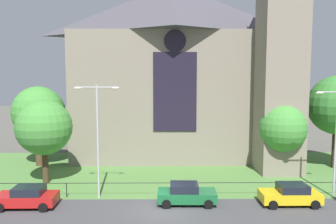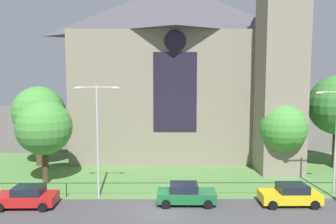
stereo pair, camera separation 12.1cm
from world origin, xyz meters
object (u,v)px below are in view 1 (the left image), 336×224
(tree_right_near, at_px, (283,129))
(parked_car_red, at_px, (27,197))
(church_building, at_px, (180,68))
(streetlamp_near, at_px, (98,127))
(tree_left_far, at_px, (39,113))
(tree_left_near, at_px, (44,127))
(parked_car_yellow, at_px, (290,194))
(streetlamp_far, at_px, (336,129))
(parked_car_green, at_px, (186,194))

(tree_right_near, relative_size, parked_car_red, 1.58)
(church_building, height_order, parked_car_red, church_building)
(streetlamp_near, bearing_deg, tree_left_far, 129.43)
(church_building, distance_m, tree_left_near, 17.17)
(tree_left_far, height_order, parked_car_yellow, tree_left_far)
(tree_right_near, distance_m, streetlamp_near, 16.90)
(tree_left_near, height_order, streetlamp_near, streetlamp_near)
(streetlamp_far, bearing_deg, tree_left_near, 171.03)
(streetlamp_near, bearing_deg, tree_left_near, 145.37)
(tree_right_near, bearing_deg, tree_left_far, 170.14)
(church_building, xyz_separation_m, streetlamp_far, (11.13, -14.54, -5.03))
(tree_left_far, relative_size, streetlamp_far, 1.00)
(tree_right_near, distance_m, parked_car_yellow, 8.27)
(church_building, distance_m, streetlamp_far, 18.99)
(streetlamp_far, distance_m, parked_car_yellow, 6.17)
(streetlamp_near, height_order, streetlamp_far, streetlamp_near)
(tree_left_far, distance_m, streetlamp_far, 27.75)
(church_building, height_order, tree_right_near, church_building)
(streetlamp_far, bearing_deg, tree_right_near, 110.14)
(church_building, bearing_deg, tree_left_far, -162.12)
(church_building, height_order, streetlamp_far, church_building)
(tree_right_near, bearing_deg, church_building, 135.41)
(tree_left_far, bearing_deg, church_building, 17.88)
(church_building, height_order, tree_left_far, church_building)
(tree_right_near, xyz_separation_m, parked_car_red, (-20.59, -7.48, -3.70))
(church_building, distance_m, streetlamp_near, 16.78)
(tree_left_near, xyz_separation_m, parked_car_red, (0.65, -5.57, -4.13))
(church_building, xyz_separation_m, parked_car_yellow, (7.21, -16.10, -9.53))
(tree_right_near, xyz_separation_m, parked_car_green, (-9.34, -6.96, -3.70))
(church_building, xyz_separation_m, tree_left_far, (-14.85, -4.79, -4.76))
(church_building, relative_size, parked_car_red, 6.17)
(streetlamp_far, bearing_deg, streetlamp_near, -180.00)
(tree_left_far, xyz_separation_m, tree_right_near, (23.93, -4.16, -1.06))
(parked_car_red, bearing_deg, tree_left_far, -74.53)
(tree_left_far, xyz_separation_m, parked_car_yellow, (22.06, -11.31, -4.76))
(church_building, height_order, parked_car_green, church_building)
(parked_car_red, relative_size, parked_car_green, 1.00)
(parked_car_red, bearing_deg, church_building, -125.56)
(tree_left_far, xyz_separation_m, streetlamp_near, (8.01, -9.75, -0.07))
(streetlamp_near, bearing_deg, church_building, 64.82)
(tree_left_far, bearing_deg, parked_car_yellow, -27.15)
(streetlamp_far, xyz_separation_m, parked_car_red, (-22.64, -1.89, -4.49))
(parked_car_red, height_order, parked_car_green, same)
(tree_right_near, distance_m, parked_car_red, 22.22)
(tree_left_near, relative_size, streetlamp_far, 0.88)
(tree_left_far, bearing_deg, parked_car_red, -73.99)
(tree_left_near, relative_size, streetlamp_near, 0.85)
(tree_left_near, xyz_separation_m, streetlamp_far, (23.29, -3.68, 0.36))
(tree_right_near, xyz_separation_m, streetlamp_far, (2.05, -5.59, 0.79))
(tree_left_near, height_order, parked_car_green, tree_left_near)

